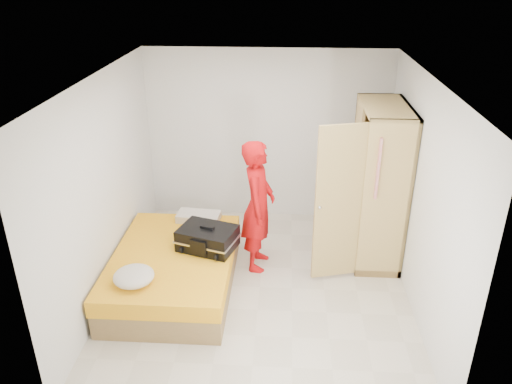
# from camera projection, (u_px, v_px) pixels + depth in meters

# --- Properties ---
(room) EXTENTS (4.00, 4.02, 2.60)m
(room) POSITION_uv_depth(u_px,v_px,m) (260.00, 193.00, 5.67)
(room) COLOR beige
(room) RESTS_ON ground
(bed) EXTENTS (1.42, 2.02, 0.50)m
(bed) POSITION_uv_depth(u_px,v_px,m) (174.00, 270.00, 6.11)
(bed) COLOR olive
(bed) RESTS_ON ground
(wardrobe) EXTENTS (1.15, 1.33, 2.10)m
(wardrobe) POSITION_uv_depth(u_px,v_px,m) (375.00, 189.00, 6.48)
(wardrobe) COLOR #D8B469
(wardrobe) RESTS_ON ground
(person) EXTENTS (0.47, 0.67, 1.74)m
(person) POSITION_uv_depth(u_px,v_px,m) (258.00, 206.00, 6.33)
(person) COLOR red
(person) RESTS_ON ground
(suitcase) EXTENTS (0.80, 0.67, 0.29)m
(suitcase) POSITION_uv_depth(u_px,v_px,m) (207.00, 238.00, 6.06)
(suitcase) COLOR black
(suitcase) RESTS_ON bed
(round_cushion) EXTENTS (0.45, 0.45, 0.17)m
(round_cushion) POSITION_uv_depth(u_px,v_px,m) (134.00, 276.00, 5.42)
(round_cushion) COLOR beige
(round_cushion) RESTS_ON bed
(pillow) EXTENTS (0.59, 0.34, 0.10)m
(pillow) POSITION_uv_depth(u_px,v_px,m) (199.00, 217.00, 6.74)
(pillow) COLOR beige
(pillow) RESTS_ON bed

